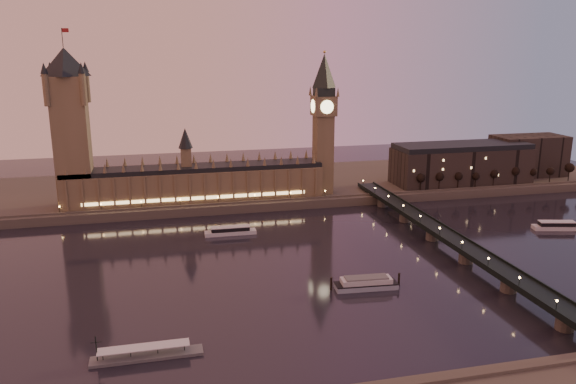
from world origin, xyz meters
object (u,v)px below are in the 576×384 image
Objects in this scene: pontoon_pier at (147,355)px; cruise_boat_b at (557,226)px; moored_barge at (366,283)px; cruise_boat_a at (230,231)px.

cruise_boat_b is at bearing 21.03° from pontoon_pier.
pontoon_pier is (-101.61, -39.52, -1.49)m from moored_barge.
cruise_boat_b is 0.88× the size of moored_barge.
pontoon_pier is at bearing -154.31° from moored_barge.
moored_barge is at bearing -145.01° from cruise_boat_b.
cruise_boat_a is at bearing 69.87° from pontoon_pier.
pontoon_pier is at bearing -144.86° from cruise_boat_b.
cruise_boat_a is 0.77× the size of pontoon_pier.
moored_barge reaches higher than cruise_boat_b.
cruise_boat_a is at bearing 123.15° from moored_barge.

